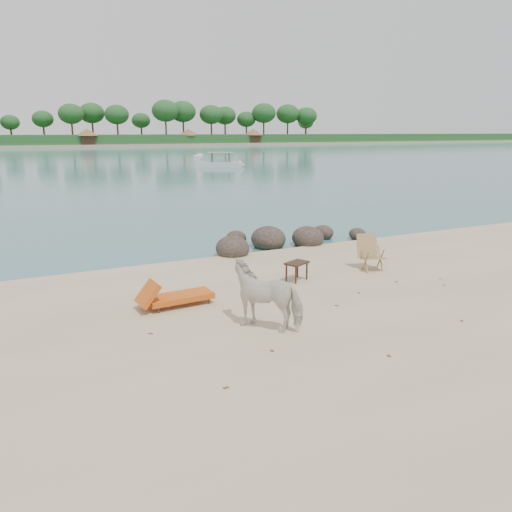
{
  "coord_description": "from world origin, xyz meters",
  "views": [
    {
      "loc": [
        -5.97,
        -8.58,
        3.96
      ],
      "look_at": [
        -0.73,
        2.0,
        1.0
      ],
      "focal_mm": 35.0,
      "sensor_mm": 36.0,
      "label": 1
    }
  ],
  "objects_px": {
    "cow": "(268,295)",
    "side_table": "(297,272)",
    "boulders": "(277,240)",
    "deck_chair": "(373,254)",
    "lounge_chair": "(180,295)"
  },
  "relations": [
    {
      "from": "cow",
      "to": "side_table",
      "type": "distance_m",
      "value": 3.34
    },
    {
      "from": "side_table",
      "to": "deck_chair",
      "type": "distance_m",
      "value": 2.55
    },
    {
      "from": "boulders",
      "to": "deck_chair",
      "type": "height_order",
      "value": "deck_chair"
    },
    {
      "from": "side_table",
      "to": "lounge_chair",
      "type": "height_order",
      "value": "lounge_chair"
    },
    {
      "from": "side_table",
      "to": "lounge_chair",
      "type": "relative_size",
      "value": 0.34
    },
    {
      "from": "side_table",
      "to": "cow",
      "type": "bearing_deg",
      "value": -155.05
    },
    {
      "from": "boulders",
      "to": "cow",
      "type": "distance_m",
      "value": 7.64
    },
    {
      "from": "side_table",
      "to": "deck_chair",
      "type": "height_order",
      "value": "deck_chair"
    },
    {
      "from": "lounge_chair",
      "to": "deck_chair",
      "type": "xyz_separation_m",
      "value": [
        5.97,
        0.41,
        0.23
      ]
    },
    {
      "from": "side_table",
      "to": "lounge_chair",
      "type": "distance_m",
      "value": 3.47
    },
    {
      "from": "boulders",
      "to": "deck_chair",
      "type": "bearing_deg",
      "value": -78.05
    },
    {
      "from": "cow",
      "to": "lounge_chair",
      "type": "relative_size",
      "value": 0.85
    },
    {
      "from": "boulders",
      "to": "side_table",
      "type": "bearing_deg",
      "value": -111.92
    },
    {
      "from": "cow",
      "to": "side_table",
      "type": "height_order",
      "value": "cow"
    },
    {
      "from": "cow",
      "to": "side_table",
      "type": "xyz_separation_m",
      "value": [
        2.19,
        2.49,
        -0.42
      ]
    }
  ]
}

